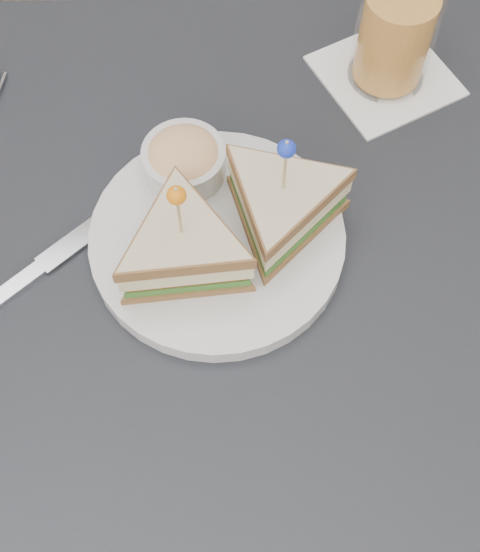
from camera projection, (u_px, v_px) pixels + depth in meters
name	position (u px, v px, depth m)	size (l,w,h in m)	color
ground_plane	(235.00, 487.00, 1.37)	(3.50, 3.50, 0.00)	#3F3833
table	(230.00, 342.00, 0.77)	(0.80, 0.80, 0.75)	black
plate_meal	(224.00, 223.00, 0.70)	(0.32, 0.32, 0.14)	silver
cutlery_knife	(49.00, 261.00, 0.73)	(0.17, 0.15, 0.01)	silver
drink_set	(397.00, 26.00, 0.77)	(0.18, 0.18, 0.17)	white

